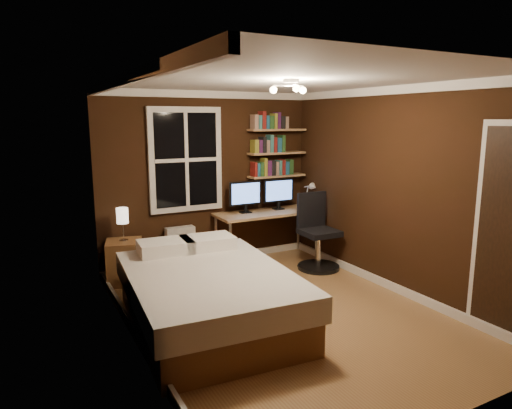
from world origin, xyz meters
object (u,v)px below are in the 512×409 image
radiator (181,248)px  desk_lamp (309,195)px  bed (208,296)px  nightstand (125,262)px  bedside_lamp (123,225)px  monitor_right (278,194)px  desk (267,216)px  monitor_left (245,197)px  office_chair (317,239)px

radiator → desk_lamp: 2.09m
bed → nightstand: bed is taller
nightstand → bedside_lamp: 0.50m
nightstand → monitor_right: size_ratio=1.11×
bed → desk_lamp: desk_lamp is taller
nightstand → desk_lamp: size_ratio=1.28×
bedside_lamp → monitor_right: monitor_right is taller
desk_lamp → desk: bearing=168.8°
monitor_left → monitor_right: size_ratio=1.00×
nightstand → radiator: size_ratio=0.92×
radiator → monitor_right: size_ratio=1.21×
nightstand → radiator: (0.82, 0.18, 0.03)m
radiator → desk_lamp: size_ratio=1.40×
bedside_lamp → desk: size_ratio=0.28×
desk_lamp → office_chair: bearing=-112.0°
nightstand → monitor_left: (1.79, 0.06, 0.70)m
desk → monitor_right: 0.39m
desk_lamp → monitor_right: bearing=153.4°
radiator → bedside_lamp: bearing=-167.5°
monitor_right → office_chair: bearing=-74.5°
bed → office_chair: size_ratio=2.10×
radiator → office_chair: (1.74, -0.86, 0.11)m
bedside_lamp → radiator: 0.96m
monitor_right → desk_lamp: 0.47m
bed → desk: bearing=49.4°
desk_lamp → office_chair: size_ratio=0.41×
bedside_lamp → desk: bearing=-0.6°
nightstand → desk: bearing=13.4°
bed → desk: (1.63, 1.65, 0.37)m
radiator → monitor_right: (1.54, -0.13, 0.68)m
desk → monitor_left: (-0.33, 0.08, 0.30)m
desk → monitor_right: bearing=18.2°
bed → office_chair: office_chair is taller
monitor_left → office_chair: size_ratio=0.47×
bedside_lamp → radiator: bedside_lamp is taller
radiator → monitor_left: (0.97, -0.13, 0.68)m
desk → monitor_right: (0.24, 0.08, 0.30)m
nightstand → desk: 2.16m
bed → nightstand: (-0.49, 1.67, -0.03)m
bedside_lamp → desk: 2.12m
nightstand → radiator: bearing=26.4°
monitor_left → bedside_lamp: bearing=-178.2°
office_chair → monitor_right: bearing=106.9°
nightstand → monitor_right: bearing=15.3°
monitor_left → desk: bearing=-13.6°
bedside_lamp → monitor_left: bearing=1.8°
radiator → monitor_left: size_ratio=1.21×
monitor_right → monitor_left: bearing=180.0°
office_chair → desk: bearing=125.4°
nightstand → desk: size_ratio=0.36×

